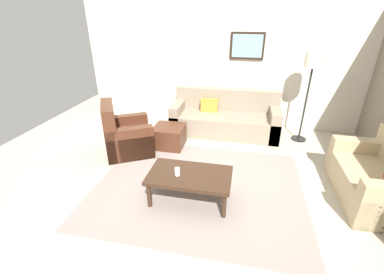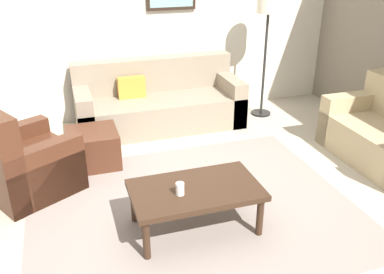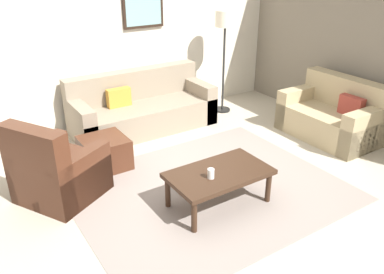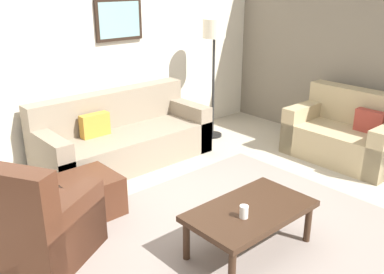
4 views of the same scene
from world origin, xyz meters
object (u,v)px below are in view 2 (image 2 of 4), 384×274
armchair_leather (21,165)px  ottoman (93,148)px  couch_main (158,103)px  coffee_table (195,193)px  lamp_standing (268,16)px  cup (180,189)px

armchair_leather → ottoman: 0.83m
couch_main → coffee_table: couch_main is taller
armchair_leather → ottoman: (0.72, 0.41, -0.11)m
ottoman → lamp_standing: 2.89m
armchair_leather → cup: armchair_leather is taller
ottoman → lamp_standing: lamp_standing is taller
lamp_standing → cup: bearing=-129.5°
coffee_table → lamp_standing: lamp_standing is taller
cup → couch_main: bearing=80.7°
ottoman → cup: (0.57, -1.54, 0.26)m
couch_main → coffee_table: 2.41m
armchair_leather → coffee_table: size_ratio=0.99×
coffee_table → cup: bearing=-158.4°
coffee_table → lamp_standing: 3.07m
coffee_table → lamp_standing: bearing=52.1°
couch_main → ottoman: size_ratio=3.93×
couch_main → lamp_standing: lamp_standing is taller
armchair_leather → lamp_standing: bearing=20.6°
couch_main → ottoman: (-0.98, -0.92, -0.10)m
ottoman → cup: bearing=-69.6°
ottoman → coffee_table: coffee_table is taller
couch_main → armchair_leather: bearing=-141.9°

